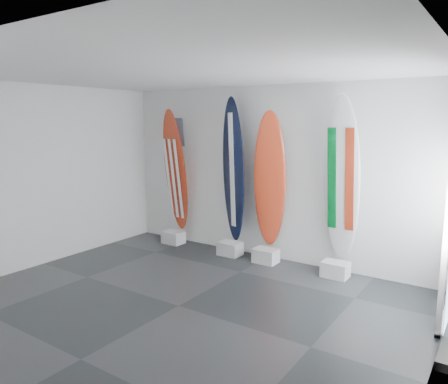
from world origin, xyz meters
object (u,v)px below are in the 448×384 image
Objects in this scene: surfboard_navy at (233,171)px; surfboard_swiss at (270,181)px; surfboard_usa at (175,171)px; surfboard_italy at (342,180)px.

surfboard_swiss is at bearing 18.69° from surfboard_navy.
surfboard_navy is 1.09× the size of surfboard_swiss.
surfboard_usa is 2.08m from surfboard_swiss.
surfboard_navy is at bearing 3.46° from surfboard_usa.
surfboard_swiss is (2.08, 0.00, -0.02)m from surfboard_usa.
surfboard_navy reaches higher than surfboard_usa.
surfboard_navy is at bearing -176.05° from surfboard_italy.
surfboard_italy is at bearing 3.46° from surfboard_usa.
surfboard_navy reaches higher than surfboard_swiss.
surfboard_usa is at bearing -176.05° from surfboard_italy.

